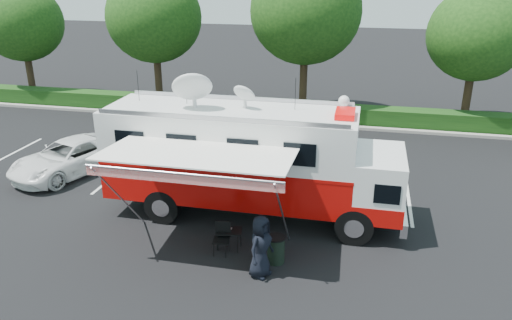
{
  "coord_description": "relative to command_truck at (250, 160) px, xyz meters",
  "views": [
    {
      "loc": [
        3.59,
        -15.46,
        8.28
      ],
      "look_at": [
        0.0,
        0.5,
        1.9
      ],
      "focal_mm": 35.0,
      "sensor_mm": 36.0,
      "label": 1
    }
  ],
  "objects": [
    {
      "name": "stall_lines",
      "position": [
        -0.41,
        3.0,
        -2.09
      ],
      "size": [
        24.12,
        5.5,
        0.01
      ],
      "color": "silver",
      "rests_on": "ground_plane"
    },
    {
      "name": "person",
      "position": [
        1.14,
        -3.58,
        -2.1
      ],
      "size": [
        0.9,
        1.07,
        1.87
      ],
      "primitive_type": "imported",
      "rotation": [
        0.0,
        0.0,
        1.17
      ],
      "color": "black",
      "rests_on": "ground_plane"
    },
    {
      "name": "command_truck",
      "position": [
        0.0,
        0.0,
        0.0
      ],
      "size": [
        10.2,
        2.81,
        4.9
      ],
      "color": "black",
      "rests_on": "ground_plane"
    },
    {
      "name": "white_suv",
      "position": [
        -8.38,
        2.05,
        -2.1
      ],
      "size": [
        4.04,
        5.64,
        1.43
      ],
      "primitive_type": "imported",
      "rotation": [
        0.0,
        0.0,
        -0.36
      ],
      "color": "white",
      "rests_on": "ground_plane"
    },
    {
      "name": "folding_chair",
      "position": [
        -0.27,
        -2.64,
        -1.49
      ],
      "size": [
        0.55,
        0.57,
        1.02
      ],
      "color": "black",
      "rests_on": "ground_plane"
    },
    {
      "name": "folding_table",
      "position": [
        -0.11,
        -2.41,
        -1.49
      ],
      "size": [
        0.85,
        0.68,
        0.65
      ],
      "color": "black",
      "rests_on": "ground_plane"
    },
    {
      "name": "awning",
      "position": [
        -0.91,
        -2.91,
        1.06
      ],
      "size": [
        5.57,
        2.86,
        3.36
      ],
      "color": "white",
      "rests_on": "ground_plane"
    },
    {
      "name": "trash_bin",
      "position": [
        1.44,
        -2.81,
        -1.67
      ],
      "size": [
        0.56,
        0.56,
        0.84
      ],
      "color": "black",
      "rests_on": "ground_plane"
    },
    {
      "name": "ground_plane",
      "position": [
        0.09,
        0.0,
        -2.1
      ],
      "size": [
        120.0,
        120.0,
        0.0
      ],
      "primitive_type": "plane",
      "color": "black",
      "rests_on": "ground"
    },
    {
      "name": "back_border",
      "position": [
        1.23,
        12.9,
        2.91
      ],
      "size": [
        60.0,
        6.14,
        8.87
      ],
      "color": "#9E998E",
      "rests_on": "ground_plane"
    }
  ]
}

